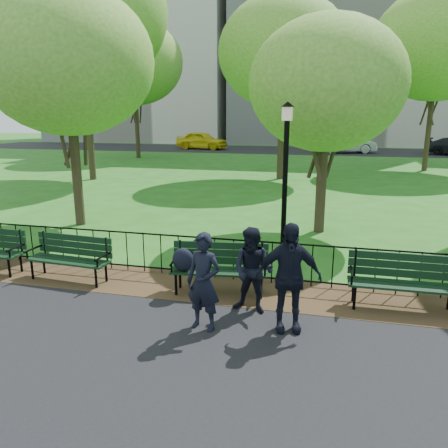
% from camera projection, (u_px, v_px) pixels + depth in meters
% --- Properties ---
extents(ground, '(120.00, 120.00, 0.00)m').
position_uv_depth(ground, '(242.00, 328.00, 7.12)').
color(ground, '#276119').
extents(dirt_strip, '(60.00, 1.60, 0.01)m').
position_uv_depth(dirt_strip, '(258.00, 291.00, 8.53)').
color(dirt_strip, '#3E2E19').
rests_on(dirt_strip, ground).
extents(far_street, '(70.00, 9.00, 0.01)m').
position_uv_depth(far_street, '(318.00, 151.00, 40.05)').
color(far_street, black).
rests_on(far_street, ground).
extents(iron_fence, '(24.06, 0.06, 1.00)m').
position_uv_depth(iron_fence, '(262.00, 260.00, 8.88)').
color(iron_fence, black).
rests_on(iron_fence, ground).
extents(apartment_west, '(22.00, 15.00, 26.00)m').
position_uv_depth(apartment_west, '(146.00, 33.00, 54.14)').
color(apartment_west, silver).
rests_on(apartment_west, ground).
extents(apartment_mid, '(24.00, 15.00, 30.00)m').
position_uv_depth(apartment_mid, '(348.00, 4.00, 48.11)').
color(apartment_mid, beige).
rests_on(apartment_mid, ground).
extents(park_bench_main, '(1.91, 0.80, 1.05)m').
position_uv_depth(park_bench_main, '(205.00, 261.00, 8.34)').
color(park_bench_main, black).
rests_on(park_bench_main, ground).
extents(park_bench_left_a, '(1.82, 0.69, 1.01)m').
position_uv_depth(park_bench_left_a, '(71.00, 253.00, 9.05)').
color(park_bench_left_a, black).
rests_on(park_bench_left_a, ground).
extents(park_bench_right_a, '(1.88, 0.61, 1.06)m').
position_uv_depth(park_bench_right_a, '(403.00, 276.00, 7.70)').
color(park_bench_right_a, black).
rests_on(park_bench_right_a, ground).
extents(lamppost, '(0.33, 0.33, 3.65)m').
position_uv_depth(lamppost, '(285.00, 175.00, 10.20)').
color(lamppost, black).
rests_on(lamppost, ground).
extents(tree_near_w, '(5.00, 5.00, 6.97)m').
position_uv_depth(tree_near_w, '(67.00, 61.00, 12.50)').
color(tree_near_w, '#2D2116').
rests_on(tree_near_w, ground).
extents(tree_near_e, '(4.28, 4.28, 5.97)m').
position_uv_depth(tree_near_e, '(327.00, 85.00, 11.87)').
color(tree_near_e, '#2D2116').
rests_on(tree_near_e, ground).
extents(tree_mid_w, '(8.36, 8.36, 11.65)m').
position_uv_depth(tree_mid_w, '(81.00, 12.00, 20.95)').
color(tree_mid_w, '#2D2116').
rests_on(tree_mid_w, ground).
extents(tree_far_c, '(6.51, 6.51, 9.08)m').
position_uv_depth(tree_far_c, '(284.00, 52.00, 21.59)').
color(tree_far_c, '#2D2116').
rests_on(tree_far_c, ground).
extents(tree_far_e, '(7.39, 7.39, 10.30)m').
position_uv_depth(tree_far_e, '(438.00, 44.00, 24.66)').
color(tree_far_e, '#2D2116').
rests_on(tree_far_e, ground).
extents(tree_far_w, '(7.23, 7.23, 10.07)m').
position_uv_depth(tree_far_w, '(134.00, 62.00, 32.12)').
color(tree_far_w, '#2D2116').
rests_on(tree_far_w, ground).
extents(person_left, '(0.65, 0.49, 1.60)m').
position_uv_depth(person_left, '(204.00, 282.00, 6.89)').
color(person_left, black).
rests_on(person_left, asphalt_path).
extents(person_mid, '(0.79, 0.49, 1.51)m').
position_uv_depth(person_mid, '(253.00, 271.00, 7.49)').
color(person_mid, black).
rests_on(person_mid, asphalt_path).
extents(person_right, '(1.11, 0.64, 1.77)m').
position_uv_depth(person_right, '(288.00, 277.00, 6.84)').
color(person_right, black).
rests_on(person_right, asphalt_path).
extents(taxi, '(5.13, 2.70, 1.66)m').
position_uv_depth(taxi, '(202.00, 140.00, 41.62)').
color(taxi, yellow).
rests_on(taxi, far_street).
extents(sedan_silver, '(5.24, 3.01, 1.63)m').
position_uv_depth(sedan_silver, '(346.00, 144.00, 37.51)').
color(sedan_silver, '#9A9CA1').
rests_on(sedan_silver, far_street).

